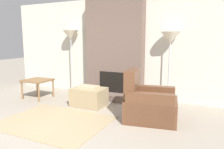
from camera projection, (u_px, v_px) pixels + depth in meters
The scene contains 9 objects.
ground_plane at pixel (32, 142), 3.28m from camera, with size 24.00×24.00×0.00m, color gray.
wall_back at pixel (117, 48), 5.84m from camera, with size 6.87×0.06×2.60m, color beige.
fireplace at pixel (114, 51), 5.66m from camera, with size 1.55×0.69×2.60m.
ottoman at pixel (89, 97), 5.02m from camera, with size 0.74×0.55×0.47m.
armchair at pixel (147, 105), 4.14m from camera, with size 1.07×0.92×0.96m.
side_table at pixel (37, 82), 5.66m from camera, with size 0.64×0.61×0.50m.
floor_lamp_left at pixel (71, 37), 6.12m from camera, with size 0.43×0.43×1.77m.
floor_lamp_right at pixel (170, 40), 4.96m from camera, with size 0.43×0.43×1.70m.
area_rug at pixel (54, 122), 4.08m from camera, with size 1.96×1.50×0.01m, color #9E8966.
Camera 1 is at (2.41, -2.25, 1.53)m, focal length 35.00 mm.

